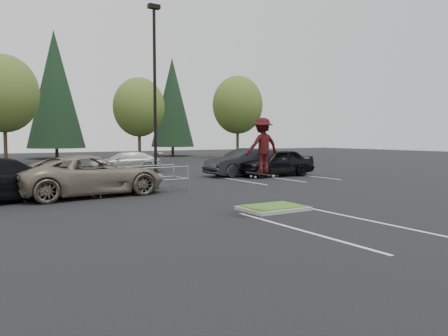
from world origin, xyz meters
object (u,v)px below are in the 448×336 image
cart_corral (130,176)px  light_pole (155,102)px  car_r_black (275,162)px  car_far_silver (126,162)px  car_r_charc (245,162)px  decid_d (237,107)px  decid_b (4,96)px  car_l_black (1,180)px  conif_c (172,102)px  skateboarder (262,146)px  car_l_tan (91,175)px  decid_c (139,109)px  conif_b (55,89)px

cart_corral → light_pole: bearing=54.0°
car_r_black → car_far_silver: bearing=-134.5°
car_r_charc → car_far_silver: bearing=-138.7°
decid_d → car_r_charc: (-11.49, -18.83, -5.02)m
cart_corral → car_r_black: 11.29m
decid_b → car_l_black: 24.17m
decid_d → conif_c: 10.04m
conif_c → skateboarder: size_ratio=6.72×
cart_corral → car_r_black: size_ratio=0.83×
light_pole → skateboarder: 13.31m
car_l_tan → car_l_black: 3.50m
decid_c → light_pole: bearing=-107.1°
conif_c → decid_b: bearing=-155.9°
decid_c → car_r_black: (2.01, -19.59, -4.37)m
cart_corral → car_r_charc: size_ratio=0.80×
decid_b → car_r_charc: 23.35m
conif_c → car_r_charc: conif_c is taller
conif_c → car_r_black: 30.45m
decid_b → car_l_tan: decid_b is taller
decid_c → conif_c: 12.65m
decid_b → conif_b: bearing=58.9°
decid_d → car_far_silver: bearing=-144.6°
skateboarder → car_l_black: 10.59m
cart_corral → car_far_silver: bearing=69.7°
decid_d → conif_c: conif_c is taller
decid_c → car_r_black: decid_c is taller
car_far_silver → conif_c: bearing=158.5°
light_pole → conif_b: bearing=91.0°
car_r_charc → car_far_silver: (-5.85, 6.50, -0.15)m
decid_d → car_l_black: (-25.99, -23.33, -5.03)m
decid_c → car_r_charc: decid_c is taller
conif_c → car_far_silver: (-13.35, -21.50, -6.11)m
decid_b → car_l_black: bearing=-94.8°
conif_c → skateboarder: bearing=-110.6°
decid_b → car_r_black: size_ratio=1.85×
light_pole → cart_corral: (-3.29, -5.08, -3.80)m
car_r_charc → car_r_black: size_ratio=1.04×
decid_b → skateboarder: size_ratio=5.18×
decid_b → decid_c: 12.05m
decid_b → car_l_tan: (1.51, -23.53, -5.16)m
light_pole → decid_b: size_ratio=1.05×
decid_c → car_r_charc: size_ratio=1.56×
conif_b → decid_c: bearing=-60.7°
decid_c → car_l_black: bearing=-121.5°
conif_b → cart_corral: bearing=-94.7°
decid_c → decid_d: size_ratio=0.89×
conif_b → decid_b: bearing=-121.1°
car_l_black → car_r_black: 16.33m
light_pole → decid_c: light_pole is taller
decid_c → car_far_silver: size_ratio=1.64×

